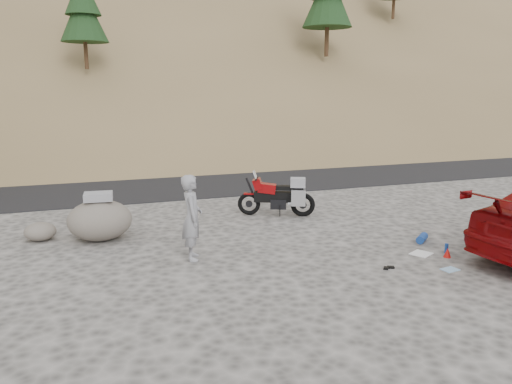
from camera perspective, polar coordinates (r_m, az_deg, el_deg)
ground at (r=10.83m, az=6.08°, el=-6.37°), size 140.00×140.00×0.00m
road at (r=19.12m, az=-5.58°, el=1.54°), size 120.00×7.00×0.05m
hillside at (r=50.94m, az=-15.15°, el=20.01°), size 120.00×73.00×46.72m
motorcycle at (r=13.36m, az=2.73°, el=-0.50°), size 1.95×1.08×1.24m
man at (r=10.20m, az=-7.21°, el=-7.56°), size 0.52×0.69×1.71m
boulder at (r=11.73m, az=-17.42°, el=-3.00°), size 1.70×1.56×1.10m
small_rock at (r=12.23m, az=-23.44°, el=-4.17°), size 0.84×0.79×0.41m
gear_white_cloth at (r=10.94m, az=18.35°, el=-6.70°), size 0.53×0.51×0.01m
gear_blue_mat at (r=11.76m, az=18.45°, el=-5.02°), size 0.45×0.41×0.17m
gear_bottle at (r=11.13m, az=20.93°, el=-6.05°), size 0.09×0.09×0.21m
gear_funnel at (r=10.88m, az=21.04°, el=-6.49°), size 0.20×0.20×0.20m
gear_glove_a at (r=9.94m, az=15.16°, el=-8.30°), size 0.15×0.13×0.04m
gear_glove_b at (r=9.86m, az=14.63°, el=-8.41°), size 0.14×0.14×0.04m
gear_blue_cloth at (r=10.20m, az=21.29°, el=-8.25°), size 0.35×0.28×0.01m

